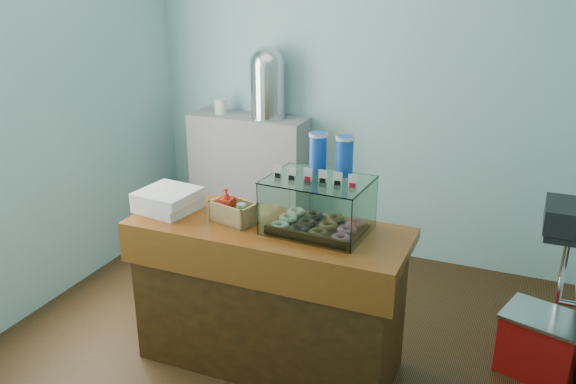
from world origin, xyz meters
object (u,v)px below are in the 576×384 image
at_px(red_cooler, 540,344).
at_px(counter, 268,295).
at_px(display_case, 321,199).
at_px(coffee_urn, 267,81).

bearing_deg(red_cooler, counter, -144.25).
distance_m(display_case, red_cooler, 1.57).
bearing_deg(coffee_urn, red_cooler, -25.59).
height_order(display_case, red_cooler, display_case).
relative_size(coffee_urn, red_cooler, 1.12).
bearing_deg(counter, coffee_urn, 114.46).
relative_size(counter, red_cooler, 3.11).
relative_size(display_case, red_cooler, 1.11).
xyz_separation_m(counter, red_cooler, (1.51, 0.52, -0.26)).
relative_size(counter, coffee_urn, 2.79).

